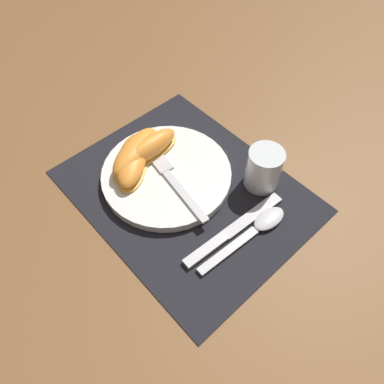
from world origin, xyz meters
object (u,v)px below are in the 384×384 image
object	(u,v)px
plate	(167,175)
citrus_wedge_0	(148,149)
fork	(168,175)
spoon	(258,227)
juice_glass	(263,170)
knife	(232,231)
citrus_wedge_1	(135,153)
citrus_wedge_2	(132,161)

from	to	relation	value
plate	citrus_wedge_0	xyz separation A→B (m)	(-0.05, 0.00, 0.02)
fork	spoon	bearing A→B (deg)	14.73
juice_glass	knife	world-z (taller)	juice_glass
plate	spoon	world-z (taller)	plate
juice_glass	spoon	size ratio (longest dim) A/B	0.42
fork	citrus_wedge_1	size ratio (longest dim) A/B	1.42
spoon	fork	xyz separation A→B (m)	(-0.17, -0.05, 0.01)
plate	spoon	bearing A→B (deg)	12.87
plate	citrus_wedge_1	world-z (taller)	citrus_wedge_1
knife	juice_glass	bearing A→B (deg)	108.04
citrus_wedge_1	knife	bearing A→B (deg)	7.02
plate	citrus_wedge_2	distance (m)	0.07
plate	juice_glass	xyz separation A→B (m)	(0.12, 0.12, 0.03)
juice_glass	citrus_wedge_0	distance (m)	0.21
knife	citrus_wedge_2	world-z (taller)	citrus_wedge_2
spoon	citrus_wedge_1	world-z (taller)	citrus_wedge_1
juice_glass	spoon	bearing A→B (deg)	-50.88
juice_glass	citrus_wedge_0	xyz separation A→B (m)	(-0.17, -0.12, -0.00)
spoon	citrus_wedge_1	bearing A→B (deg)	-165.53
spoon	citrus_wedge_0	size ratio (longest dim) A/B	1.41
juice_glass	citrus_wedge_1	xyz separation A→B (m)	(-0.18, -0.14, -0.00)
knife	spoon	size ratio (longest dim) A/B	1.13
citrus_wedge_0	citrus_wedge_1	size ratio (longest dim) A/B	0.92
plate	fork	bearing A→B (deg)	-20.39
plate	citrus_wedge_1	xyz separation A→B (m)	(-0.06, -0.02, 0.02)
juice_glass	citrus_wedge_1	bearing A→B (deg)	-142.85
plate	citrus_wedge_2	bearing A→B (deg)	-145.29
citrus_wedge_1	fork	bearing A→B (deg)	13.83
fork	citrus_wedge_1	bearing A→B (deg)	-166.17
spoon	citrus_wedge_2	xyz separation A→B (m)	(-0.23, -0.08, 0.03)
spoon	citrus_wedge_0	world-z (taller)	citrus_wedge_0
citrus_wedge_1	citrus_wedge_2	xyz separation A→B (m)	(0.01, -0.01, -0.00)
juice_glass	knife	size ratio (longest dim) A/B	0.37
knife	fork	bearing A→B (deg)	-176.26
juice_glass	citrus_wedge_2	world-z (taller)	juice_glass
fork	citrus_wedge_1	world-z (taller)	citrus_wedge_1
knife	fork	size ratio (longest dim) A/B	1.03
citrus_wedge_1	spoon	bearing A→B (deg)	14.47
fork	plate	bearing A→B (deg)	159.61
juice_glass	spoon	distance (m)	0.10
knife	spoon	xyz separation A→B (m)	(0.02, 0.04, 0.00)
citrus_wedge_1	citrus_wedge_2	distance (m)	0.02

